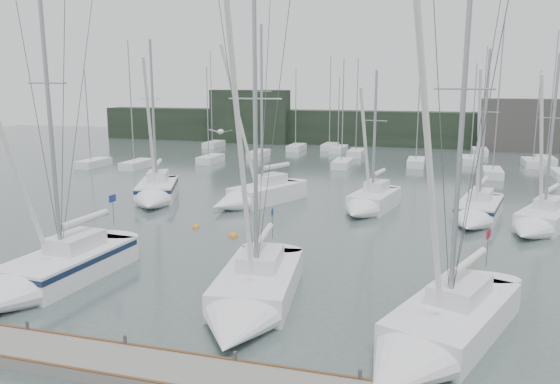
% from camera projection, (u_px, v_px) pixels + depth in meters
% --- Properties ---
extents(ground, '(160.00, 160.00, 0.00)m').
position_uv_depth(ground, '(225.00, 314.00, 21.90)').
color(ground, '#455451').
rests_on(ground, ground).
extents(dock, '(24.00, 2.00, 0.40)m').
position_uv_depth(dock, '(165.00, 372.00, 17.16)').
color(dock, slate).
rests_on(dock, ground).
extents(far_treeline, '(90.00, 4.00, 5.00)m').
position_uv_depth(far_treeline, '(383.00, 128.00, 79.75)').
color(far_treeline, black).
rests_on(far_treeline, ground).
extents(far_building_left, '(12.00, 3.00, 8.00)m').
position_uv_depth(far_building_left, '(250.00, 117.00, 83.07)').
color(far_building_left, black).
rests_on(far_building_left, ground).
extents(far_building_right, '(10.00, 3.00, 7.00)m').
position_uv_depth(far_building_right, '(519.00, 125.00, 72.72)').
color(far_building_right, '#43403D').
rests_on(far_building_right, ground).
extents(mast_forest, '(54.95, 27.27, 14.78)m').
position_uv_depth(mast_forest, '(364.00, 157.00, 64.00)').
color(mast_forest, silver).
rests_on(mast_forest, ground).
extents(sailboat_near_left, '(3.71, 9.99, 15.39)m').
position_uv_depth(sailboat_near_left, '(41.00, 277.00, 24.28)').
color(sailboat_near_left, silver).
rests_on(sailboat_near_left, ground).
extents(sailboat_near_center, '(4.23, 9.92, 14.50)m').
position_uv_depth(sailboat_near_center, '(249.00, 301.00, 21.81)').
color(sailboat_near_center, silver).
rests_on(sailboat_near_center, ground).
extents(sailboat_near_right, '(6.28, 10.21, 15.12)m').
position_uv_depth(sailboat_near_right, '(432.00, 339.00, 18.60)').
color(sailboat_near_right, silver).
rests_on(sailboat_near_right, ground).
extents(sailboat_mid_a, '(5.67, 8.77, 13.21)m').
position_uv_depth(sailboat_mid_a, '(155.00, 194.00, 42.18)').
color(sailboat_mid_a, silver).
rests_on(sailboat_mid_a, ground).
extents(sailboat_mid_b, '(6.08, 8.97, 14.15)m').
position_uv_depth(sailboat_mid_b, '(251.00, 197.00, 41.23)').
color(sailboat_mid_b, silver).
rests_on(sailboat_mid_b, ground).
extents(sailboat_mid_c, '(3.92, 7.51, 10.75)m').
position_uv_depth(sailboat_mid_c, '(368.00, 204.00, 38.90)').
color(sailboat_mid_c, silver).
rests_on(sailboat_mid_c, ground).
extents(sailboat_mid_d, '(4.08, 8.49, 12.09)m').
position_uv_depth(sailboat_mid_d, '(476.00, 213.00, 36.25)').
color(sailboat_mid_d, silver).
rests_on(sailboat_mid_d, ground).
extents(sailboat_mid_e, '(5.33, 8.08, 11.65)m').
position_uv_depth(sailboat_mid_e, '(539.00, 223.00, 33.89)').
color(sailboat_mid_e, silver).
rests_on(sailboat_mid_e, ground).
extents(buoy_a, '(0.56, 0.56, 0.56)m').
position_uv_depth(buoy_a, '(233.00, 237.00, 32.90)').
color(buoy_a, orange).
rests_on(buoy_a, ground).
extents(buoy_c, '(0.48, 0.48, 0.48)m').
position_uv_depth(buoy_c, '(196.00, 228.00, 34.92)').
color(buoy_c, orange).
rests_on(buoy_c, ground).
extents(seagull, '(0.99, 0.45, 0.20)m').
position_uv_depth(seagull, '(221.00, 132.00, 21.26)').
color(seagull, silver).
rests_on(seagull, ground).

